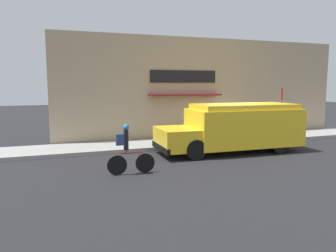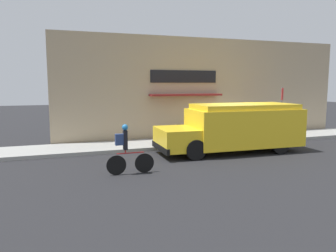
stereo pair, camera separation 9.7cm
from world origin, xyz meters
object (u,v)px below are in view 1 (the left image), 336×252
school_bus (236,127)px  stop_sign_post (281,104)px  cyclist (127,150)px  trash_bin (181,132)px

school_bus → stop_sign_post: stop_sign_post is taller
cyclist → trash_bin: size_ratio=2.14×
stop_sign_post → trash_bin: size_ratio=3.38×
cyclist → trash_bin: cyclist is taller
school_bus → stop_sign_post: (3.78, 1.82, 0.81)m
stop_sign_post → trash_bin: (-5.22, 0.79, -1.34)m
trash_bin → cyclist: bearing=-129.3°
stop_sign_post → trash_bin: 5.45m
school_bus → cyclist: size_ratio=3.82×
trash_bin → school_bus: bearing=-61.2°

